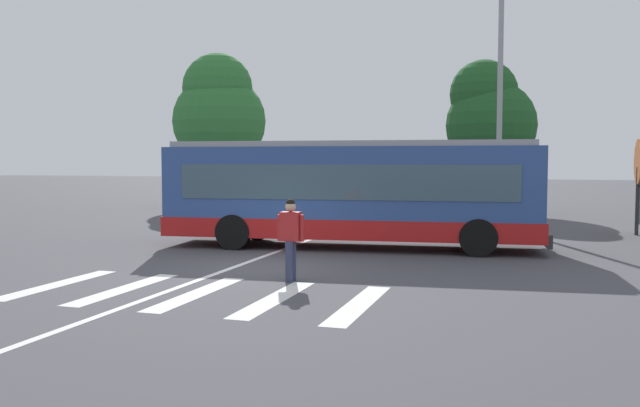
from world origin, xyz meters
The scene contains 12 objects.
ground_plane centered at (0.00, 0.00, 0.00)m, with size 160.00×160.00×0.00m, color #47474C.
city_transit_bus centered at (1.23, 4.07, 1.59)m, with size 10.94×3.60×3.06m.
pedestrian_crossing_street centered at (1.41, -1.54, 0.97)m, with size 0.58×0.37×1.72m.
parked_car_white centered at (-4.02, 13.46, 0.77)m, with size 2.06×4.59×1.35m.
parked_car_red centered at (-1.34, 13.93, 0.77)m, with size 2.20×4.64×1.35m.
parked_car_black centered at (1.25, 13.45, 0.77)m, with size 2.13×4.61×1.35m.
parked_car_blue centered at (4.12, 13.31, 0.77)m, with size 2.02×4.57×1.35m.
twin_arm_street_lamp centered at (5.03, 11.66, 6.36)m, with size 5.00×0.32×10.49m.
background_tree_left centered at (-9.98, 18.44, 5.17)m, with size 5.04×5.04×8.31m.
background_tree_right centered at (4.23, 18.79, 4.68)m, with size 4.34×4.34×7.38m.
crosswalk_painted_stripes centered at (0.17, -3.31, 0.00)m, with size 6.75×3.37×0.01m.
lane_center_line centered at (-0.49, 2.00, 0.00)m, with size 0.16×24.00×0.01m, color silver.
Camera 1 is at (6.09, -14.41, 2.51)m, focal length 37.19 mm.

